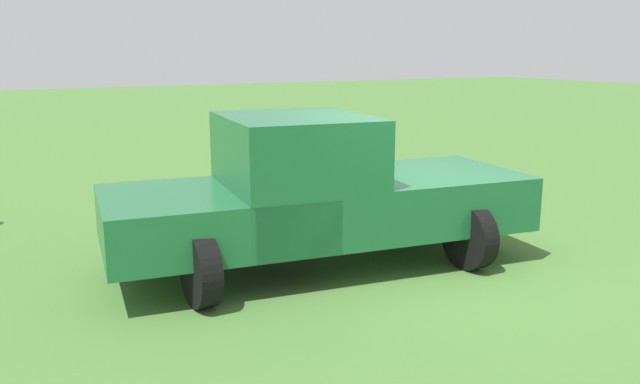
# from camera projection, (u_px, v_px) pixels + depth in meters

# --- Properties ---
(ground_plane) EXTENTS (80.00, 80.00, 0.00)m
(ground_plane) POSITION_uv_depth(u_px,v_px,m) (417.00, 268.00, 7.72)
(ground_plane) COLOR #477533
(pickup_truck) EXTENTS (2.69, 5.16, 1.81)m
(pickup_truck) POSITION_uv_depth(u_px,v_px,m) (310.00, 190.00, 7.60)
(pickup_truck) COLOR black
(pickup_truck) RESTS_ON ground_plane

